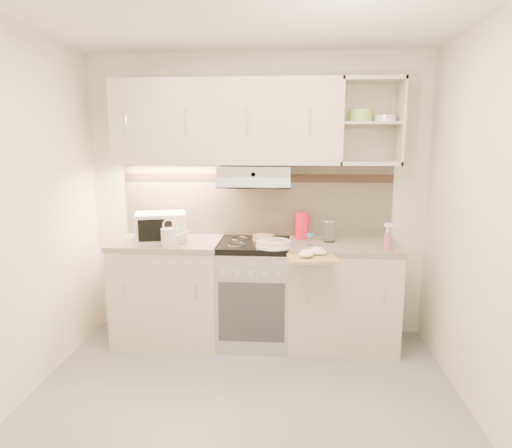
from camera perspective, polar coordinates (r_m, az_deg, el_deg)
name	(u,v)px	position (r m, az deg, el deg)	size (l,w,h in m)	color
ground	(241,414)	(3.21, -1.88, -22.63)	(3.00, 3.00, 0.00)	gray
room_shell	(246,159)	(3.06, -1.28, 8.08)	(3.04, 2.84, 2.52)	silver
base_cabinet_left	(170,292)	(4.13, -10.76, -8.41)	(0.90, 0.60, 0.86)	beige
worktop_left	(168,243)	(4.01, -10.97, -2.31)	(0.92, 0.62, 0.04)	gray
base_cabinet_right	(341,297)	(4.03, 10.61, -8.93)	(0.90, 0.60, 0.86)	beige
worktop_right	(343,246)	(3.90, 10.83, -2.68)	(0.92, 0.62, 0.04)	gray
electric_range	(254,292)	(4.00, -0.22, -8.53)	(0.60, 0.60, 0.90)	#B7B7BC
microwave	(161,227)	(4.00, -11.82, -0.34)	(0.49, 0.42, 0.24)	silver
watering_can	(170,236)	(3.79, -10.67, -1.52)	(0.26, 0.13, 0.22)	silver
plate_stack	(273,244)	(3.69, 2.19, -2.50)	(0.28, 0.28, 0.06)	white
bread_loaf	(264,238)	(3.93, 0.95, -1.74)	(0.19, 0.19, 0.05)	olive
pink_pitcher	(302,225)	(4.01, 5.81, -0.15)	(0.13, 0.12, 0.24)	red
glass_jar	(329,231)	(3.92, 9.16, -0.85)	(0.10, 0.10, 0.19)	white
spice_jar	(310,239)	(3.78, 6.75, -1.92)	(0.07, 0.07, 0.10)	white
spray_bottle	(387,239)	(3.72, 16.11, -1.80)	(0.09, 0.09, 0.23)	pink
cutting_board	(311,257)	(3.52, 6.93, -4.17)	(0.36, 0.33, 0.02)	tan
dish_towel	(314,251)	(3.52, 7.23, -3.43)	(0.25, 0.21, 0.07)	white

